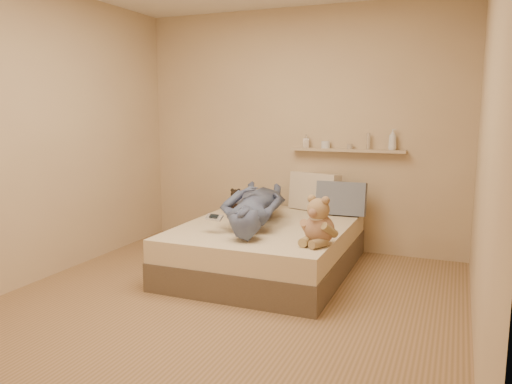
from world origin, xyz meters
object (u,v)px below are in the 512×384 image
at_px(person, 254,204).
at_px(wall_shelf, 347,150).
at_px(game_console, 214,217).
at_px(dark_plush, 236,201).
at_px(pillow_grey, 341,199).
at_px(pillow_cream, 314,192).
at_px(bed, 267,247).
at_px(teddy_bear, 318,224).

bearing_deg(person, wall_shelf, -141.28).
xyz_separation_m(game_console, dark_plush, (-0.23, 0.97, -0.04)).
bearing_deg(game_console, wall_shelf, 58.73).
distance_m(game_console, wall_shelf, 1.73).
relative_size(game_console, pillow_grey, 0.33).
bearing_deg(pillow_cream, person, -112.80).
distance_m(pillow_cream, person, 0.92).
xyz_separation_m(bed, dark_plush, (-0.54, 0.47, 0.33)).
xyz_separation_m(game_console, teddy_bear, (0.94, -0.03, 0.03)).
distance_m(game_console, dark_plush, 1.00).
bearing_deg(person, dark_plush, -64.46).
bearing_deg(bed, teddy_bear, -39.71).
relative_size(teddy_bear, person, 0.26).
height_order(dark_plush, wall_shelf, wall_shelf).
distance_m(dark_plush, wall_shelf, 1.30).
height_order(dark_plush, pillow_cream, pillow_cream).
height_order(bed, pillow_cream, pillow_cream).
height_order(bed, person, person).
bearing_deg(pillow_cream, game_console, -111.77).
relative_size(person, wall_shelf, 1.28).
bearing_deg(pillow_grey, pillow_cream, 156.60).
bearing_deg(bed, pillow_cream, 74.80).
xyz_separation_m(dark_plush, person, (0.41, -0.48, 0.08)).
relative_size(dark_plush, pillow_grey, 0.49).
relative_size(pillow_cream, pillow_grey, 1.10).
relative_size(teddy_bear, wall_shelf, 0.34).
xyz_separation_m(bed, person, (-0.13, -0.01, 0.41)).
height_order(game_console, dark_plush, dark_plush).
height_order(pillow_cream, pillow_grey, pillow_cream).
bearing_deg(teddy_bear, pillow_cream, 106.88).
bearing_deg(dark_plush, teddy_bear, -40.27).
relative_size(pillow_cream, person, 0.36).
xyz_separation_m(person, wall_shelf, (0.68, 0.92, 0.47)).
xyz_separation_m(teddy_bear, dark_plush, (-1.18, 1.00, -0.06)).
bearing_deg(pillow_grey, teddy_bear, -85.82).
bearing_deg(game_console, person, 70.05).
relative_size(game_console, pillow_cream, 0.30).
distance_m(pillow_cream, pillow_grey, 0.35).
xyz_separation_m(pillow_grey, person, (-0.68, -0.70, 0.01)).
relative_size(teddy_bear, dark_plush, 1.65).
bearing_deg(game_console, dark_plush, 103.62).
bearing_deg(teddy_bear, person, 146.06).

